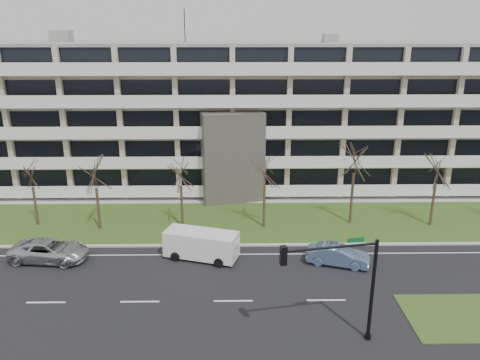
{
  "coord_description": "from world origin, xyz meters",
  "views": [
    {
      "loc": [
        0.05,
        -26.16,
        16.74
      ],
      "look_at": [
        0.58,
        10.0,
        4.93
      ],
      "focal_mm": 35.0,
      "sensor_mm": 36.0,
      "label": 1
    }
  ],
  "objects_px": {
    "silver_pickup": "(50,250)",
    "blue_sedan": "(338,255)",
    "white_van": "(202,243)",
    "traffic_signal": "(343,277)"
  },
  "relations": [
    {
      "from": "white_van",
      "to": "traffic_signal",
      "type": "height_order",
      "value": "traffic_signal"
    },
    {
      "from": "white_van",
      "to": "traffic_signal",
      "type": "xyz_separation_m",
      "value": [
        8.17,
        -10.19,
        2.84
      ]
    },
    {
      "from": "silver_pickup",
      "to": "white_van",
      "type": "distance_m",
      "value": 11.49
    },
    {
      "from": "white_van",
      "to": "traffic_signal",
      "type": "relative_size",
      "value": 0.92
    },
    {
      "from": "silver_pickup",
      "to": "blue_sedan",
      "type": "height_order",
      "value": "silver_pickup"
    },
    {
      "from": "silver_pickup",
      "to": "traffic_signal",
      "type": "distance_m",
      "value": 22.3
    },
    {
      "from": "silver_pickup",
      "to": "blue_sedan",
      "type": "distance_m",
      "value": 21.58
    },
    {
      "from": "silver_pickup",
      "to": "traffic_signal",
      "type": "height_order",
      "value": "traffic_signal"
    },
    {
      "from": "silver_pickup",
      "to": "blue_sedan",
      "type": "bearing_deg",
      "value": -86.35
    },
    {
      "from": "blue_sedan",
      "to": "white_van",
      "type": "height_order",
      "value": "white_van"
    }
  ]
}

